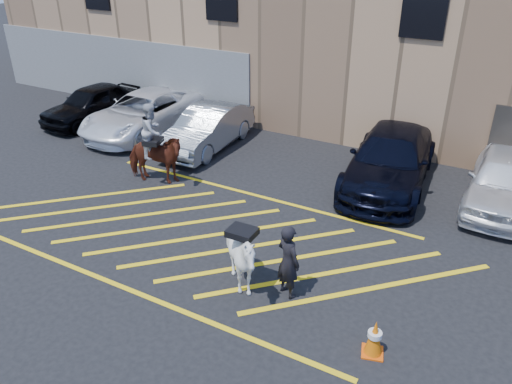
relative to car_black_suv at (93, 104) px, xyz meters
The scene contains 12 objects.
ground 9.81m from the car_black_suv, 28.21° to the right, with size 90.00×90.00×0.00m, color black.
car_black_suv is the anchor object (origin of this frame).
car_white_pickup 2.52m from the car_black_suv, ahead, with size 2.43×5.27×1.46m, color white.
car_silver_sedan 5.48m from the car_black_suv, ahead, with size 1.50×4.29×1.41m, color gray.
car_blue_suv 11.72m from the car_black_suv, ahead, with size 2.20×5.41×1.57m, color black.
car_white_suv 14.78m from the car_black_suv, ahead, with size 1.77×4.40×1.50m, color white.
handler 12.79m from the car_black_suv, 27.56° to the right, with size 0.59×0.39×1.62m, color black.
warehouse 11.70m from the car_black_suv, 40.56° to the left, with size 32.42×10.20×7.30m.
hatching_zone 9.95m from the car_black_suv, 29.74° to the right, with size 12.60×5.12×0.01m.
mounted_bay 6.46m from the car_black_suv, 28.90° to the right, with size 2.00×1.31×2.43m.
saddled_white 12.15m from the car_black_suv, 30.71° to the right, with size 1.28×1.43×1.54m.
traffic_cone 14.97m from the car_black_suv, 26.50° to the right, with size 0.47×0.47×0.73m.
Camera 1 is at (6.14, -8.79, 6.65)m, focal length 35.00 mm.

